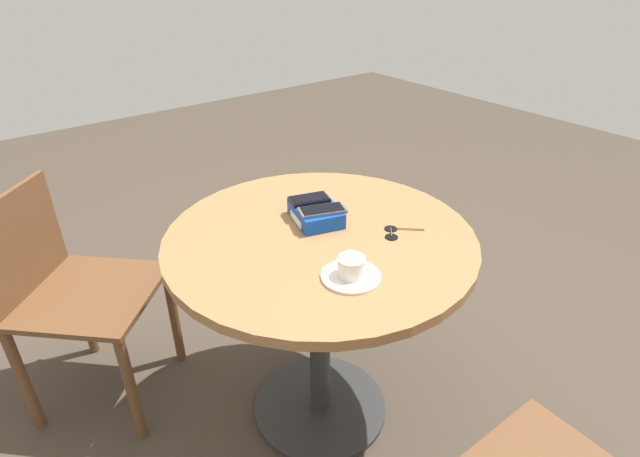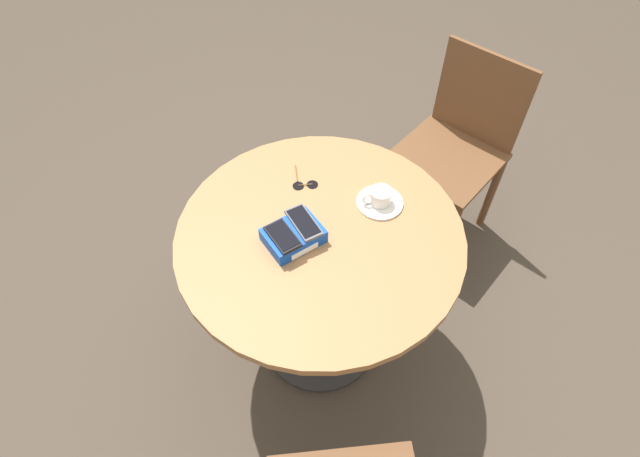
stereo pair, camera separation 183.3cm
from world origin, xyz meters
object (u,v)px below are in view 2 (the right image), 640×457
phone_box (293,236)px  coffee_cup (380,196)px  phone_gray (304,222)px  phone_black (283,236)px  chair_far_side (454,149)px  sunglasses (304,184)px  saucer (380,202)px  round_table (320,260)px

phone_box → coffee_cup: 0.32m
coffee_cup → phone_gray: bearing=157.2°
phone_black → chair_far_side: chair_far_side is taller
phone_black → chair_far_side: 1.08m
phone_box → coffee_cup: coffee_cup is taller
coffee_cup → sunglasses: bearing=110.4°
phone_gray → phone_black: bearing=171.5°
phone_black → coffee_cup: size_ratio=1.49×
phone_black → saucer: bearing=-19.7°
sunglasses → chair_far_side: 0.85m
phone_gray → round_table: bearing=-45.7°
saucer → phone_black: bearing=160.3°
round_table → phone_box: (-0.08, 0.04, 0.17)m
phone_gray → phone_box: bearing=171.5°
saucer → sunglasses: bearing=110.7°
round_table → phone_black: (-0.12, 0.05, 0.20)m
phone_gray → sunglasses: (0.16, 0.14, -0.05)m
round_table → sunglasses: bearing=54.3°
coffee_cup → sunglasses: 0.27m
phone_black → saucer: (0.34, -0.12, -0.05)m
phone_black → phone_gray: 0.08m
phone_box → sunglasses: bearing=33.4°
sunglasses → phone_black: bearing=-152.2°
phone_gray → sunglasses: phone_gray is taller
sunglasses → chair_far_side: (0.78, -0.20, -0.27)m
round_table → phone_box: phone_box is taller
saucer → coffee_cup: coffee_cup is taller
phone_box → saucer: size_ratio=1.30×
phone_gray → coffee_cup: bearing=-22.8°
round_table → phone_black: bearing=157.5°
phone_box → coffee_cup: (0.30, -0.11, 0.01)m
phone_gray → sunglasses: bearing=40.8°
phone_black → coffee_cup: bearing=-19.5°
phone_gray → chair_far_side: chair_far_side is taller
round_table → sunglasses: sunglasses is taller
round_table → sunglasses: 0.27m
round_table → coffee_cup: 0.30m
phone_box → phone_gray: (0.04, -0.01, 0.03)m
phone_black → saucer: 0.36m
phone_box → phone_black: 0.05m
phone_box → coffee_cup: size_ratio=2.22×
coffee_cup → round_table: bearing=162.1°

